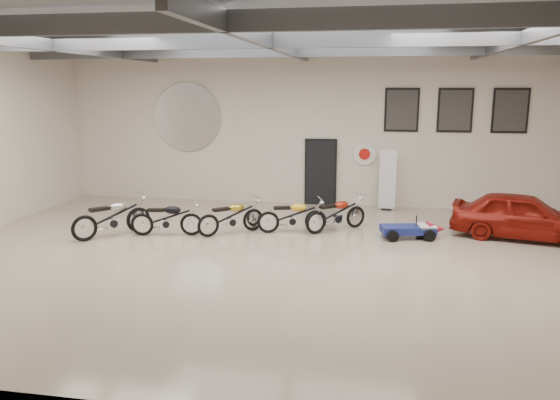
% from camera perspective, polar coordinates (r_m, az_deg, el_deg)
% --- Properties ---
extents(floor, '(16.00, 12.00, 0.01)m').
position_cam_1_polar(floor, '(12.43, -0.98, -6.09)').
color(floor, tan).
rests_on(floor, ground).
extents(ceiling, '(16.00, 12.00, 0.01)m').
position_cam_1_polar(ceiling, '(11.89, -1.07, 17.51)').
color(ceiling, slate).
rests_on(ceiling, back_wall).
extents(back_wall, '(16.00, 0.02, 5.00)m').
position_cam_1_polar(back_wall, '(17.80, 2.74, 7.53)').
color(back_wall, beige).
rests_on(back_wall, floor).
extents(ceiling_beams, '(15.80, 11.80, 0.32)m').
position_cam_1_polar(ceiling_beams, '(11.87, -1.06, 16.31)').
color(ceiling_beams, '#505357').
rests_on(ceiling_beams, ceiling).
extents(door, '(0.92, 0.08, 2.10)m').
position_cam_1_polar(door, '(17.86, 4.27, 2.85)').
color(door, black).
rests_on(door, back_wall).
extents(logo_plaque, '(2.30, 0.06, 1.16)m').
position_cam_1_polar(logo_plaque, '(18.68, -9.67, 8.50)').
color(logo_plaque, silver).
rests_on(logo_plaque, back_wall).
extents(poster_left, '(1.05, 0.08, 1.35)m').
position_cam_1_polar(poster_left, '(17.60, 12.60, 9.18)').
color(poster_left, black).
rests_on(poster_left, back_wall).
extents(poster_mid, '(1.05, 0.08, 1.35)m').
position_cam_1_polar(poster_mid, '(17.73, 17.83, 8.92)').
color(poster_mid, black).
rests_on(poster_mid, back_wall).
extents(poster_right, '(1.05, 0.08, 1.35)m').
position_cam_1_polar(poster_right, '(18.01, 22.94, 8.59)').
color(poster_right, black).
rests_on(poster_right, back_wall).
extents(oil_sign, '(0.72, 0.10, 0.72)m').
position_cam_1_polar(oil_sign, '(17.69, 8.83, 4.78)').
color(oil_sign, white).
rests_on(oil_sign, back_wall).
extents(banner_stand, '(0.53, 0.24, 1.89)m').
position_cam_1_polar(banner_stand, '(17.35, 11.18, 2.04)').
color(banner_stand, white).
rests_on(banner_stand, floor).
extents(motorcycle_silver, '(1.83, 1.98, 1.07)m').
position_cam_1_polar(motorcycle_silver, '(14.70, -17.18, -1.64)').
color(motorcycle_silver, silver).
rests_on(motorcycle_silver, floor).
extents(motorcycle_black, '(1.90, 0.89, 0.95)m').
position_cam_1_polar(motorcycle_black, '(14.45, -11.77, -1.83)').
color(motorcycle_black, silver).
rests_on(motorcycle_black, floor).
extents(motorcycle_gold, '(1.79, 1.62, 0.96)m').
position_cam_1_polar(motorcycle_gold, '(14.37, -5.14, -1.67)').
color(motorcycle_gold, silver).
rests_on(motorcycle_gold, floor).
extents(motorcycle_yellow, '(1.90, 1.06, 0.94)m').
position_cam_1_polar(motorcycle_yellow, '(14.45, 1.28, -1.59)').
color(motorcycle_yellow, silver).
rests_on(motorcycle_yellow, floor).
extents(motorcycle_red, '(1.80, 1.64, 0.97)m').
position_cam_1_polar(motorcycle_red, '(14.70, 5.90, -1.37)').
color(motorcycle_red, silver).
rests_on(motorcycle_red, floor).
extents(go_kart, '(1.80, 1.10, 0.61)m').
position_cam_1_polar(go_kart, '(14.36, 13.79, -2.72)').
color(go_kart, navy).
rests_on(go_kart, floor).
extents(vintage_car, '(2.17, 3.72, 1.19)m').
position_cam_1_polar(vintage_car, '(15.17, 24.04, -1.51)').
color(vintage_car, maroon).
rests_on(vintage_car, floor).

